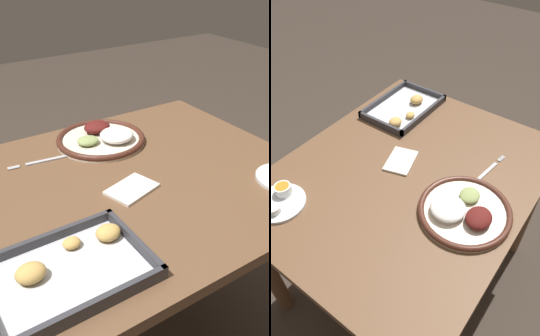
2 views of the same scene
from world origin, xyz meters
The scene contains 7 objects.
ground_plane centered at (0.00, 0.00, 0.00)m, with size 8.00×8.00×0.00m, color #382D26.
dining_table centered at (0.00, 0.00, 0.60)m, with size 1.00×0.82×0.71m.
dinner_plate centered at (-0.04, -0.24, 0.73)m, with size 0.29×0.29×0.05m.
fork centered at (0.15, -0.22, 0.72)m, with size 0.22×0.04×0.00m.
saucer_plate centered at (-0.35, 0.24, 0.73)m, with size 0.16×0.16×0.04m.
baking_tray centered at (0.30, 0.23, 0.73)m, with size 0.33×0.23×0.04m.
napkin centered at (0.03, 0.05, 0.72)m, with size 0.15×0.12×0.01m.
Camera 2 is at (-0.65, -0.47, 1.52)m, focal length 35.00 mm.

